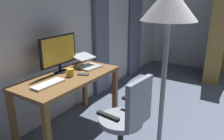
# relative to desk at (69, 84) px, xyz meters

# --- Properties ---
(back_room_partition) EXTENTS (5.77, 0.10, 2.50)m
(back_room_partition) POSITION_rel_desk_xyz_m (-0.84, -0.47, 0.61)
(back_room_partition) COLOR silver
(back_room_partition) RESTS_ON ground
(curtain_left_panel) EXTENTS (0.46, 0.06, 2.12)m
(curtain_left_panel) POSITION_rel_desk_xyz_m (-2.47, -0.36, 0.42)
(curtain_left_panel) COLOR slate
(curtain_left_panel) RESTS_ON ground
(curtain_right_panel) EXTENTS (0.37, 0.06, 2.12)m
(curtain_right_panel) POSITION_rel_desk_xyz_m (-1.21, -0.36, 0.42)
(curtain_right_panel) COLOR slate
(curtain_right_panel) RESTS_ON ground
(desk) EXTENTS (1.32, 0.64, 0.75)m
(desk) POSITION_rel_desk_xyz_m (0.00, 0.00, 0.00)
(desk) COLOR brown
(desk) RESTS_ON ground
(office_chair) EXTENTS (0.56, 0.56, 0.97)m
(office_chair) POSITION_rel_desk_xyz_m (0.19, 0.91, -0.19)
(office_chair) COLOR black
(office_chair) RESTS_ON ground
(computer_monitor) EXTENTS (0.58, 0.18, 0.47)m
(computer_monitor) POSITION_rel_desk_xyz_m (-0.06, -0.20, 0.37)
(computer_monitor) COLOR black
(computer_monitor) RESTS_ON desk
(computer_keyboard) EXTENTS (0.38, 0.13, 0.02)m
(computer_keyboard) POSITION_rel_desk_xyz_m (0.33, 0.02, 0.12)
(computer_keyboard) COLOR white
(computer_keyboard) RESTS_ON desk
(laptop) EXTENTS (0.32, 0.38, 0.16)m
(laptop) POSITION_rel_desk_xyz_m (-0.41, -0.04, 0.16)
(laptop) COLOR #B7BCC1
(laptop) RESTS_ON desk
(cell_phone_by_monitor) EXTENTS (0.12, 0.16, 0.01)m
(cell_phone_by_monitor) POSITION_rel_desk_xyz_m (-0.13, 0.13, 0.11)
(cell_phone_by_monitor) COLOR #333338
(cell_phone_by_monitor) RESTS_ON desk
(mug_coffee) EXTENTS (0.13, 0.09, 0.09)m
(mug_coffee) POSITION_rel_desk_xyz_m (-0.01, 0.03, 0.15)
(mug_coffee) COLOR gold
(mug_coffee) RESTS_ON desk
(bookshelf) EXTENTS (0.85, 0.30, 1.70)m
(bookshelf) POSITION_rel_desk_xyz_m (-3.07, 1.17, 0.22)
(bookshelf) COLOR olive
(bookshelf) RESTS_ON ground
(floor_lamp) EXTENTS (0.31, 0.31, 1.72)m
(floor_lamp) POSITION_rel_desk_xyz_m (0.64, 1.41, 0.79)
(floor_lamp) COLOR black
(floor_lamp) RESTS_ON ground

